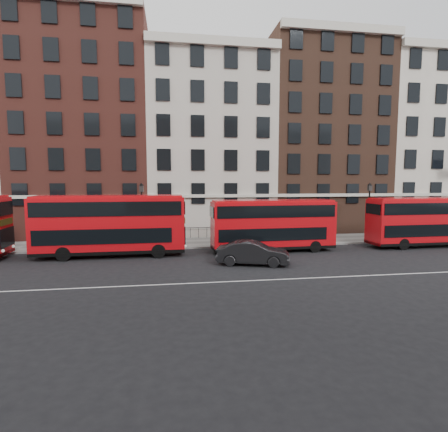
{
  "coord_description": "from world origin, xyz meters",
  "views": [
    {
      "loc": [
        -4.25,
        -20.8,
        5.59
      ],
      "look_at": [
        -0.29,
        5.0,
        3.0
      ],
      "focal_mm": 28.0,
      "sensor_mm": 36.0,
      "label": 1
    }
  ],
  "objects": [
    {
      "name": "ground",
      "position": [
        0.0,
        0.0,
        0.0
      ],
      "size": [
        120.0,
        120.0,
        0.0
      ],
      "primitive_type": "plane",
      "color": "black",
      "rests_on": "ground"
    },
    {
      "name": "pavement",
      "position": [
        0.0,
        10.5,
        0.07
      ],
      "size": [
        80.0,
        5.0,
        0.15
      ],
      "primitive_type": "cube",
      "color": "slate",
      "rests_on": "ground"
    },
    {
      "name": "kerb",
      "position": [
        0.0,
        8.0,
        0.08
      ],
      "size": [
        80.0,
        0.3,
        0.16
      ],
      "primitive_type": "cube",
      "color": "gray",
      "rests_on": "ground"
    },
    {
      "name": "road_centre_line",
      "position": [
        0.0,
        -2.0,
        0.01
      ],
      "size": [
        70.0,
        0.12,
        0.01
      ],
      "primitive_type": "cube",
      "color": "white",
      "rests_on": "ground"
    },
    {
      "name": "building_terrace",
      "position": [
        -0.31,
        17.88,
        10.24
      ],
      "size": [
        64.0,
        11.95,
        22.0
      ],
      "color": "#B9B4A0",
      "rests_on": "ground"
    },
    {
      "name": "bus_b",
      "position": [
        -8.72,
        5.91,
        2.45
      ],
      "size": [
        10.9,
        2.76,
        4.56
      ],
      "rotation": [
        0.0,
        0.0,
        0.01
      ],
      "color": "red",
      "rests_on": "ground"
    },
    {
      "name": "bus_c",
      "position": [
        3.76,
        5.91,
        2.21
      ],
      "size": [
        9.9,
        2.68,
        4.13
      ],
      "rotation": [
        0.0,
        0.0,
        0.03
      ],
      "color": "red",
      "rests_on": "ground"
    },
    {
      "name": "bus_d",
      "position": [
        17.33,
        5.91,
        2.26
      ],
      "size": [
        10.07,
        2.6,
        4.21
      ],
      "rotation": [
        0.0,
        0.0,
        0.02
      ],
      "color": "red",
      "rests_on": "ground"
    },
    {
      "name": "car_front",
      "position": [
        1.18,
        1.75,
        0.8
      ],
      "size": [
        5.13,
        3.01,
        1.6
      ],
      "primitive_type": "imported",
      "rotation": [
        0.0,
        0.0,
        1.28
      ],
      "color": "black",
      "rests_on": "ground"
    },
    {
      "name": "lamp_post_left",
      "position": [
        -6.65,
        9.22,
        3.08
      ],
      "size": [
        0.44,
        0.44,
        5.33
      ],
      "color": "black",
      "rests_on": "pavement"
    },
    {
      "name": "lamp_post_right",
      "position": [
        14.03,
        9.19,
        3.08
      ],
      "size": [
        0.44,
        0.44,
        5.33
      ],
      "color": "black",
      "rests_on": "pavement"
    },
    {
      "name": "iron_railings",
      "position": [
        0.0,
        12.7,
        0.65
      ],
      "size": [
        6.6,
        0.06,
        1.0
      ],
      "primitive_type": null,
      "color": "black",
      "rests_on": "pavement"
    }
  ]
}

